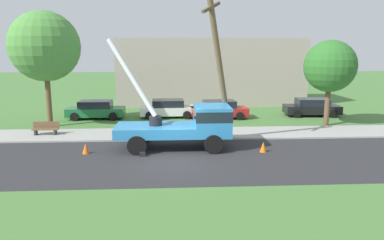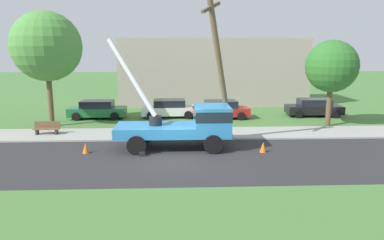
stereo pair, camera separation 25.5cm
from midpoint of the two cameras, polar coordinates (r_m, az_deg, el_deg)
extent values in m
plane|color=#477538|center=(29.65, -3.11, 0.66)|extent=(120.00, 120.00, 0.00)
cube|color=#2B2B2D|center=(17.98, -2.96, -6.24)|extent=(80.00, 7.47, 0.01)
cube|color=#9E9E99|center=(23.15, -3.05, -2.18)|extent=(80.00, 3.28, 0.10)
cube|color=#2D84C6|center=(19.80, -6.17, -1.61)|extent=(4.30, 2.40, 0.55)
cube|color=#2D84C6|center=(19.78, 2.81, -0.02)|extent=(1.90, 2.40, 1.60)
cube|color=#19232D|center=(19.71, 2.82, 0.98)|extent=(1.92, 2.42, 0.56)
cylinder|color=black|center=(19.69, -6.14, -0.12)|extent=(0.70, 0.70, 0.50)
cylinder|color=silver|center=(20.13, -9.85, 6.63)|extent=(2.89, 1.65, 4.26)
cube|color=black|center=(18.67, -8.17, -5.37)|extent=(0.30, 0.30, 0.20)
cube|color=black|center=(21.46, -7.53, -3.19)|extent=(0.30, 0.30, 0.20)
cylinder|color=black|center=(18.84, 3.03, -3.86)|extent=(1.00, 0.30, 1.00)
cylinder|color=black|center=(21.16, 2.32, -2.19)|extent=(1.00, 0.30, 1.00)
cylinder|color=black|center=(18.83, -9.08, -3.99)|extent=(1.00, 0.30, 1.00)
cylinder|color=black|center=(21.15, -8.45, -2.31)|extent=(1.00, 0.30, 1.00)
cylinder|color=brown|center=(20.27, 4.11, 7.93)|extent=(2.12, 2.88, 8.60)
cube|color=brown|center=(19.36, 2.64, 17.36)|extent=(1.13, 1.53, 0.75)
cone|color=orange|center=(19.51, 10.81, -4.19)|extent=(0.36, 0.36, 0.56)
cone|color=orange|center=(19.71, -16.80, -4.31)|extent=(0.36, 0.36, 0.56)
cube|color=#1E6638|center=(29.37, -15.17, 1.27)|extent=(4.41, 1.81, 0.65)
cube|color=black|center=(29.28, -15.23, 2.43)|extent=(2.47, 1.66, 0.55)
cylinder|color=black|center=(28.27, -12.63, 0.55)|extent=(0.64, 0.22, 0.64)
cylinder|color=black|center=(30.02, -12.09, 1.18)|extent=(0.64, 0.22, 0.64)
cylinder|color=black|center=(28.88, -18.32, 0.47)|extent=(0.64, 0.22, 0.64)
cylinder|color=black|center=(30.60, -17.48, 1.09)|extent=(0.64, 0.22, 0.64)
cube|color=silver|center=(28.98, -4.06, 1.51)|extent=(4.46, 1.96, 0.65)
cube|color=black|center=(28.89, -4.08, 2.68)|extent=(2.52, 1.74, 0.55)
cylinder|color=black|center=(28.20, -1.07, 0.79)|extent=(0.64, 0.22, 0.64)
cylinder|color=black|center=(29.97, -1.32, 1.40)|extent=(0.64, 0.22, 0.64)
cylinder|color=black|center=(28.14, -6.97, 0.69)|extent=(0.64, 0.22, 0.64)
cylinder|color=black|center=(29.91, -6.88, 1.31)|extent=(0.64, 0.22, 0.64)
cube|color=#B21E1E|center=(28.53, 4.06, 1.35)|extent=(4.50, 2.05, 0.65)
cube|color=black|center=(28.43, 4.08, 2.54)|extent=(2.55, 1.79, 0.55)
cylinder|color=black|center=(28.01, 7.31, 0.63)|extent=(0.64, 0.22, 0.64)
cylinder|color=black|center=(29.73, 6.49, 1.26)|extent=(0.64, 0.22, 0.64)
cylinder|color=black|center=(27.46, 1.42, 0.51)|extent=(0.64, 0.22, 0.64)
cylinder|color=black|center=(29.22, 0.93, 1.15)|extent=(0.64, 0.22, 0.64)
cube|color=black|center=(31.08, 18.16, 1.63)|extent=(4.49, 2.04, 0.65)
cube|color=black|center=(30.99, 18.22, 2.72)|extent=(2.55, 1.79, 0.55)
cylinder|color=black|center=(30.77, 21.22, 0.90)|extent=(0.64, 0.22, 0.64)
cylinder|color=black|center=(32.43, 20.08, 1.47)|extent=(0.64, 0.22, 0.64)
cylinder|color=black|center=(29.84, 16.01, 0.93)|extent=(0.64, 0.22, 0.64)
cylinder|color=black|center=(31.55, 15.12, 1.51)|extent=(0.64, 0.22, 0.64)
cube|color=brown|center=(24.42, -22.42, -1.35)|extent=(1.60, 0.44, 0.06)
cube|color=brown|center=(24.56, -22.31, -0.68)|extent=(1.60, 0.06, 0.40)
cube|color=#333338|center=(24.67, -23.70, -1.87)|extent=(0.10, 0.40, 0.45)
cube|color=#333338|center=(24.28, -21.04, -1.87)|extent=(0.10, 0.40, 0.45)
cylinder|color=brown|center=(27.04, -22.05, 4.42)|extent=(0.36, 0.36, 5.20)
sphere|color=#4C8C3D|center=(26.90, -22.51, 10.71)|extent=(4.75, 4.75, 4.75)
cylinder|color=brown|center=(27.21, 20.39, 3.24)|extent=(0.36, 0.36, 3.93)
sphere|color=#2D6B28|center=(27.03, 20.71, 7.96)|extent=(3.60, 3.60, 3.60)
cube|color=#A5998C|center=(36.61, 2.63, 7.69)|extent=(18.00, 6.00, 6.40)
camera|label=1|loc=(0.13, -90.36, -0.07)|focal=33.78mm
camera|label=2|loc=(0.13, 89.64, 0.07)|focal=33.78mm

